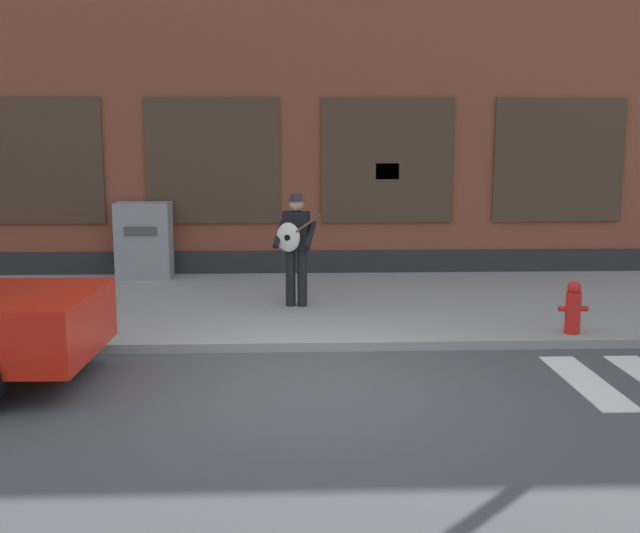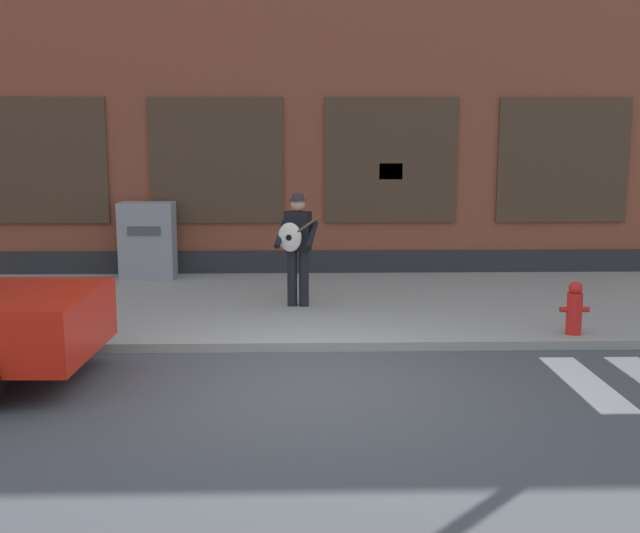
% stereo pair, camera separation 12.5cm
% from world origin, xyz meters
% --- Properties ---
extents(ground_plane, '(160.00, 160.00, 0.00)m').
position_xyz_m(ground_plane, '(0.00, 0.00, 0.00)').
color(ground_plane, '#424449').
extents(sidewalk, '(28.00, 5.09, 0.12)m').
position_xyz_m(sidewalk, '(0.00, 3.85, 0.06)').
color(sidewalk, gray).
rests_on(sidewalk, ground).
extents(building_backdrop, '(28.00, 4.06, 7.78)m').
position_xyz_m(building_backdrop, '(-0.00, 8.40, 3.88)').
color(building_backdrop, brown).
rests_on(building_backdrop, ground).
extents(busker, '(0.72, 0.63, 1.72)m').
position_xyz_m(busker, '(-0.13, 3.44, 1.09)').
color(busker, black).
rests_on(busker, sidewalk).
extents(utility_box, '(0.98, 0.61, 1.40)m').
position_xyz_m(utility_box, '(-2.88, 5.95, 0.82)').
color(utility_box, gray).
rests_on(utility_box, sidewalk).
extents(fire_hydrant, '(0.38, 0.20, 0.70)m').
position_xyz_m(fire_hydrant, '(3.50, 1.66, 0.46)').
color(fire_hydrant, red).
rests_on(fire_hydrant, sidewalk).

